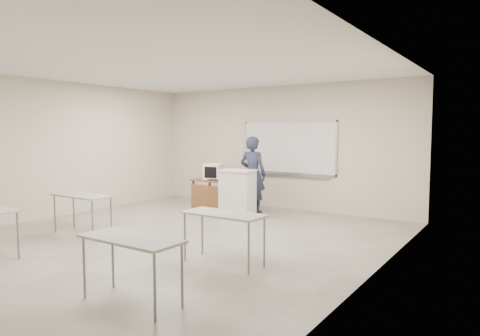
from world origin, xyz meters
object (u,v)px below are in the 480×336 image
Objects in this scene: crt_monitor at (214,172)px; podium at (238,193)px; presenter at (253,174)px; instructor_desk at (220,189)px; laptop at (216,178)px; whiteboard at (288,148)px; mouse at (244,180)px; keyboard at (240,170)px.

podium is at bearing -31.90° from crt_monitor.
crt_monitor is at bearing 12.90° from presenter.
crt_monitor reaches higher than instructor_desk.
laptop is (-0.73, 0.18, 0.28)m from podium.
podium is (0.63, -0.20, -0.02)m from instructor_desk.
whiteboard is at bearing 64.77° from podium.
crt_monitor is (-0.25, 0.09, 0.38)m from instructor_desk.
podium is 0.58× the size of presenter.
presenter is at bearing 58.54° from mouse.
mouse is (0.65, 0.18, -0.04)m from laptop.
presenter is at bearing 82.76° from keyboard.
presenter is at bearing 12.78° from laptop.
whiteboard reaches higher than mouse.
whiteboard is 5.49× the size of crt_monitor.
crt_monitor is 1.11m from keyboard.
mouse is (-0.58, -1.11, -0.71)m from whiteboard.
presenter is at bearing 30.74° from instructor_desk.
mouse is 0.05× the size of presenter.
instructor_desk is 0.28m from laptop.
podium reaches higher than instructor_desk.
presenter reaches higher than podium.
keyboard is at bearing -32.48° from laptop.
whiteboard is 1.44m from mouse.
crt_monitor is (-1.38, -1.18, -0.55)m from whiteboard.
mouse is 0.60m from keyboard.
laptop is at bearing -169.33° from instructor_desk.
crt_monitor is 1.48× the size of laptop.
mouse is (0.80, 0.07, -0.16)m from crt_monitor.
presenter is (0.05, 0.56, 0.37)m from podium.
instructor_desk is at bearing -131.61° from whiteboard.
whiteboard is at bearing -120.29° from presenter.
whiteboard reaches higher than podium.
instructor_desk is at bearing 141.77° from keyboard.
podium is at bearing -108.81° from whiteboard.
keyboard is (0.23, -0.48, 0.28)m from mouse.
crt_monitor reaches higher than podium.
keyboard is at bearing -64.92° from mouse.
laptop is 0.86m from presenter.
laptop is at bearing -164.98° from mouse.
crt_monitor is 4.65× the size of mouse.
whiteboard is 1.17m from presenter.
whiteboard is 5.99× the size of keyboard.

